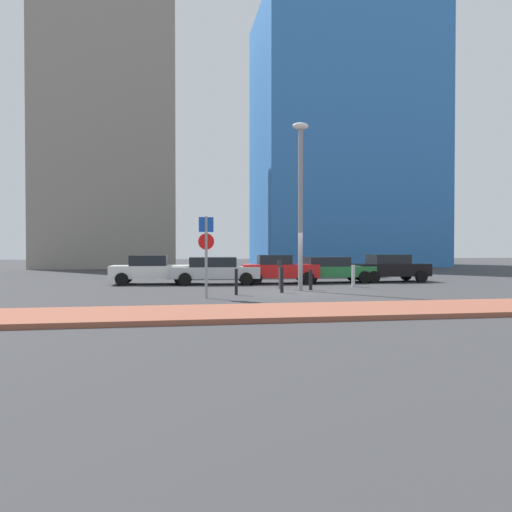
# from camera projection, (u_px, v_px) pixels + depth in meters

# --- Properties ---
(ground_plane) EXTENTS (120.00, 120.00, 0.00)m
(ground_plane) POSITION_uv_depth(u_px,v_px,m) (291.00, 292.00, 20.42)
(ground_plane) COLOR #38383A
(sidewalk_brick) EXTENTS (40.00, 3.14, 0.14)m
(sidewalk_brick) POSITION_uv_depth(u_px,v_px,m) (344.00, 310.00, 14.02)
(sidewalk_brick) COLOR #93513D
(sidewalk_brick) RESTS_ON ground
(parked_car_white) EXTENTS (4.24, 2.14, 1.47)m
(parked_car_white) POSITION_uv_depth(u_px,v_px,m) (152.00, 269.00, 24.99)
(parked_car_white) COLOR white
(parked_car_white) RESTS_ON ground
(parked_car_silver) EXTENTS (4.52, 2.14, 1.38)m
(parked_car_silver) POSITION_uv_depth(u_px,v_px,m) (215.00, 270.00, 24.90)
(parked_car_silver) COLOR #B7BABF
(parked_car_silver) RESTS_ON ground
(parked_car_red) EXTENTS (4.02, 2.14, 1.49)m
(parked_car_red) POSITION_uv_depth(u_px,v_px,m) (279.00, 269.00, 25.47)
(parked_car_red) COLOR red
(parked_car_red) RESTS_ON ground
(parked_car_green) EXTENTS (4.29, 2.01, 1.37)m
(parked_car_green) POSITION_uv_depth(u_px,v_px,m) (331.00, 269.00, 26.18)
(parked_car_green) COLOR #237238
(parked_car_green) RESTS_ON ground
(parked_car_black) EXTENTS (4.01, 2.00, 1.50)m
(parked_car_black) POSITION_uv_depth(u_px,v_px,m) (390.00, 267.00, 26.77)
(parked_car_black) COLOR black
(parked_car_black) RESTS_ON ground
(parking_sign_post) EXTENTS (0.60, 0.13, 3.03)m
(parking_sign_post) POSITION_uv_depth(u_px,v_px,m) (206.00, 247.00, 18.06)
(parking_sign_post) COLOR gray
(parking_sign_post) RESTS_ON ground
(parking_meter) EXTENTS (0.18, 0.14, 1.31)m
(parking_meter) POSITION_uv_depth(u_px,v_px,m) (280.00, 270.00, 22.10)
(parking_meter) COLOR #4C4C51
(parking_meter) RESTS_ON ground
(street_lamp) EXTENTS (0.70, 0.36, 7.24)m
(street_lamp) POSITION_uv_depth(u_px,v_px,m) (301.00, 192.00, 21.04)
(street_lamp) COLOR gray
(street_lamp) RESTS_ON ground
(traffic_bollard_near) EXTENTS (0.17, 0.17, 1.04)m
(traffic_bollard_near) POSITION_uv_depth(u_px,v_px,m) (353.00, 276.00, 23.31)
(traffic_bollard_near) COLOR #B7B7BC
(traffic_bollard_near) RESTS_ON ground
(traffic_bollard_mid) EXTENTS (0.14, 0.14, 1.07)m
(traffic_bollard_mid) POSITION_uv_depth(u_px,v_px,m) (282.00, 280.00, 20.27)
(traffic_bollard_mid) COLOR black
(traffic_bollard_mid) RESTS_ON ground
(traffic_bollard_far) EXTENTS (0.16, 0.16, 0.91)m
(traffic_bollard_far) POSITION_uv_depth(u_px,v_px,m) (311.00, 280.00, 21.56)
(traffic_bollard_far) COLOR black
(traffic_bollard_far) RESTS_ON ground
(traffic_bollard_edge) EXTENTS (0.13, 0.13, 1.04)m
(traffic_bollard_edge) POSITION_uv_depth(u_px,v_px,m) (236.00, 282.00, 19.29)
(traffic_bollard_edge) COLOR black
(traffic_bollard_edge) RESTS_ON ground
(building_colorful_midrise) EXTENTS (17.66, 12.81, 26.07)m
(building_colorful_midrise) POSITION_uv_depth(u_px,v_px,m) (342.00, 140.00, 51.00)
(building_colorful_midrise) COLOR #3372BF
(building_colorful_midrise) RESTS_ON ground
(building_under_construction) EXTENTS (12.42, 10.48, 25.04)m
(building_under_construction) POSITION_uv_depth(u_px,v_px,m) (110.00, 137.00, 47.07)
(building_under_construction) COLOR gray
(building_under_construction) RESTS_ON ground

